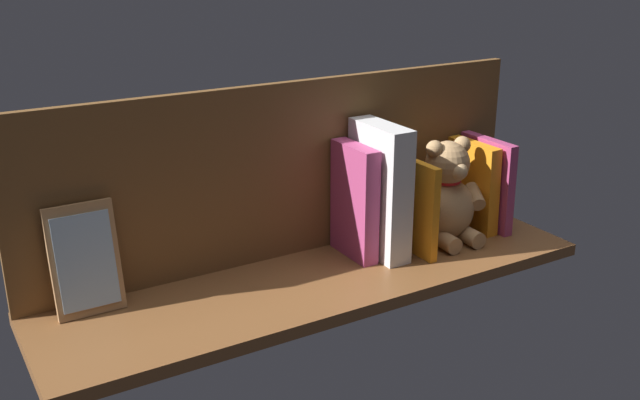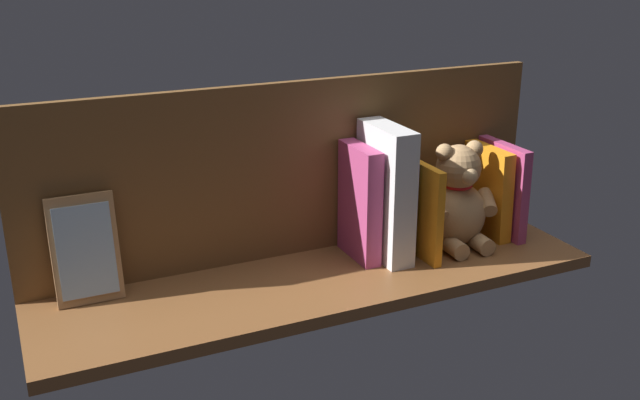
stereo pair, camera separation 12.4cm
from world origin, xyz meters
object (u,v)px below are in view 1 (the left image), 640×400
at_px(teddy_bear, 446,196).
at_px(picture_frame_leaning, 85,260).
at_px(book_0, 486,183).
at_px(dictionary_thick_white, 380,190).

distance_m(teddy_bear, picture_frame_leaning, 0.67).
relative_size(book_0, teddy_bear, 0.91).
relative_size(dictionary_thick_white, picture_frame_leaning, 1.39).
distance_m(teddy_bear, dictionary_thick_white, 0.15).
distance_m(book_0, picture_frame_leaning, 0.79).
distance_m(book_0, teddy_bear, 0.12).
height_order(book_0, dictionary_thick_white, dictionary_thick_white).
height_order(dictionary_thick_white, picture_frame_leaning, dictionary_thick_white).
xyz_separation_m(book_0, dictionary_thick_white, (0.26, 0.00, 0.03)).
bearing_deg(picture_frame_leaning, dictionary_thick_white, 174.84).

